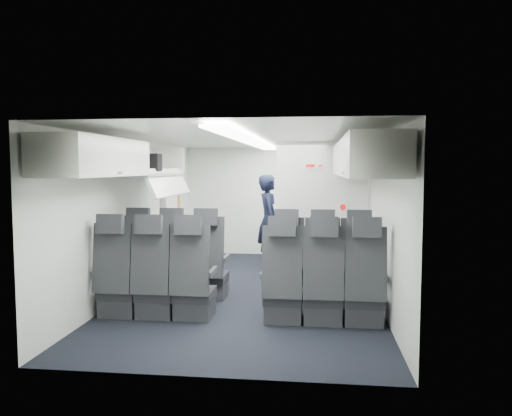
% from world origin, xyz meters
% --- Properties ---
extents(cabin_shell, '(3.41, 6.01, 2.16)m').
position_xyz_m(cabin_shell, '(0.00, 0.00, 1.12)').
color(cabin_shell, black).
rests_on(cabin_shell, ground).
extents(seat_row_front, '(3.33, 0.56, 1.24)m').
position_xyz_m(seat_row_front, '(-0.00, -0.53, 0.40)').
color(seat_row_front, black).
rests_on(seat_row_front, cabin_shell).
extents(seat_row_mid, '(3.33, 0.56, 1.24)m').
position_xyz_m(seat_row_mid, '(-0.00, -1.43, 0.40)').
color(seat_row_mid, black).
rests_on(seat_row_mid, cabin_shell).
extents(overhead_bin_left_rear, '(0.53, 1.80, 0.40)m').
position_xyz_m(overhead_bin_left_rear, '(-1.40, -2.00, 1.86)').
color(overhead_bin_left_rear, white).
rests_on(overhead_bin_left_rear, cabin_shell).
extents(overhead_bin_left_front_open, '(0.64, 1.70, 0.72)m').
position_xyz_m(overhead_bin_left_front_open, '(-1.44, -0.25, 1.74)').
color(overhead_bin_left_front_open, '#9E9E93').
rests_on(overhead_bin_left_front_open, cabin_shell).
extents(overhead_bin_right_rear, '(0.53, 1.80, 0.40)m').
position_xyz_m(overhead_bin_right_rear, '(1.40, -2.00, 1.86)').
color(overhead_bin_right_rear, white).
rests_on(overhead_bin_right_rear, cabin_shell).
extents(overhead_bin_right_front, '(0.53, 1.70, 0.40)m').
position_xyz_m(overhead_bin_right_front, '(1.40, -0.25, 1.86)').
color(overhead_bin_right_front, white).
rests_on(overhead_bin_right_front, cabin_shell).
extents(bulkhead_partition, '(1.40, 0.15, 2.13)m').
position_xyz_m(bulkhead_partition, '(0.98, 0.80, 1.08)').
color(bulkhead_partition, silver).
rests_on(bulkhead_partition, cabin_shell).
extents(galley_unit, '(0.85, 0.52, 1.90)m').
position_xyz_m(galley_unit, '(0.95, 2.72, 0.95)').
color(galley_unit, '#939399').
rests_on(galley_unit, cabin_shell).
extents(boarding_door, '(0.12, 1.27, 1.86)m').
position_xyz_m(boarding_door, '(-1.64, 1.55, 0.95)').
color(boarding_door, silver).
rests_on(boarding_door, cabin_shell).
extents(flight_attendant, '(0.49, 0.65, 1.63)m').
position_xyz_m(flight_attendant, '(0.07, 1.73, 0.82)').
color(flight_attendant, black).
rests_on(flight_attendant, ground).
extents(carry_on_bag, '(0.41, 0.31, 0.24)m').
position_xyz_m(carry_on_bag, '(-1.39, -0.49, 1.82)').
color(carry_on_bag, black).
rests_on(carry_on_bag, overhead_bin_left_front_open).
extents(papers, '(0.21, 0.09, 0.15)m').
position_xyz_m(papers, '(0.26, 1.68, 1.07)').
color(papers, white).
rests_on(papers, flight_attendant).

